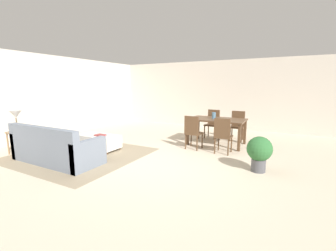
% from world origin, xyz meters
% --- Properties ---
extents(ground_plane, '(10.80, 10.80, 0.00)m').
position_xyz_m(ground_plane, '(0.00, 0.00, 0.00)').
color(ground_plane, beige).
extents(wall_back, '(9.00, 0.12, 2.70)m').
position_xyz_m(wall_back, '(0.00, 5.00, 1.35)').
color(wall_back, beige).
rests_on(wall_back, ground_plane).
extents(wall_left, '(0.12, 11.00, 2.70)m').
position_xyz_m(wall_left, '(-4.50, 0.50, 1.35)').
color(wall_left, beige).
rests_on(wall_left, ground_plane).
extents(area_rug, '(3.00, 2.80, 0.01)m').
position_xyz_m(area_rug, '(-1.97, -0.38, 0.00)').
color(area_rug, gray).
rests_on(area_rug, ground_plane).
extents(couch, '(2.16, 0.86, 0.86)m').
position_xyz_m(couch, '(-2.00, -1.02, 0.29)').
color(couch, slate).
rests_on(couch, ground_plane).
extents(ottoman_table, '(1.18, 0.60, 0.40)m').
position_xyz_m(ottoman_table, '(-1.93, 0.20, 0.23)').
color(ottoman_table, silver).
rests_on(ottoman_table, ground_plane).
extents(side_table, '(0.40, 0.40, 0.58)m').
position_xyz_m(side_table, '(-3.38, -1.05, 0.46)').
color(side_table, olive).
rests_on(side_table, ground_plane).
extents(table_lamp, '(0.26, 0.26, 0.53)m').
position_xyz_m(table_lamp, '(-3.38, -1.05, 0.99)').
color(table_lamp, brown).
rests_on(table_lamp, side_table).
extents(dining_table, '(1.58, 0.97, 0.76)m').
position_xyz_m(dining_table, '(0.75, 2.24, 0.67)').
color(dining_table, '#513823').
rests_on(dining_table, ground_plane).
extents(dining_chair_near_left, '(0.42, 0.42, 0.92)m').
position_xyz_m(dining_chair_near_left, '(0.33, 1.41, 0.52)').
color(dining_chair_near_left, '#513823').
rests_on(dining_chair_near_left, ground_plane).
extents(dining_chair_near_right, '(0.40, 0.40, 0.92)m').
position_xyz_m(dining_chair_near_right, '(1.15, 1.38, 0.52)').
color(dining_chair_near_right, '#513823').
rests_on(dining_chair_near_right, ground_plane).
extents(dining_chair_far_left, '(0.42, 0.42, 0.92)m').
position_xyz_m(dining_chair_far_left, '(0.36, 3.08, 0.52)').
color(dining_chair_far_left, '#513823').
rests_on(dining_chair_far_left, ground_plane).
extents(dining_chair_far_right, '(0.42, 0.42, 0.92)m').
position_xyz_m(dining_chair_far_right, '(1.17, 3.07, 0.52)').
color(dining_chair_far_right, '#513823').
rests_on(dining_chair_far_right, ground_plane).
extents(vase_centerpiece, '(0.11, 0.11, 0.19)m').
position_xyz_m(vase_centerpiece, '(0.65, 2.24, 0.85)').
color(vase_centerpiece, slate).
rests_on(vase_centerpiece, dining_table).
extents(book_on_ottoman, '(0.26, 0.20, 0.03)m').
position_xyz_m(book_on_ottoman, '(-1.80, 0.16, 0.41)').
color(book_on_ottoman, maroon).
rests_on(book_on_ottoman, ottoman_table).
extents(potted_plant, '(0.50, 0.50, 0.72)m').
position_xyz_m(potted_plant, '(2.12, 0.54, 0.42)').
color(potted_plant, '#4C4C51').
rests_on(potted_plant, ground_plane).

